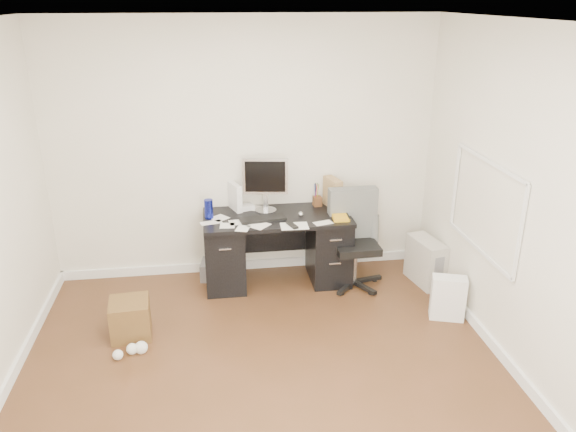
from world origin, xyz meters
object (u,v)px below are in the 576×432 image
object	(u,v)px
office_chair	(356,241)
desk	(277,247)
wicker_basket	(130,318)
keyboard	(263,219)
lcd_monitor	(265,185)
pc_tower	(426,261)

from	to	relation	value
office_chair	desk	bearing A→B (deg)	163.90
desk	wicker_basket	world-z (taller)	desk
keyboard	wicker_basket	world-z (taller)	keyboard
lcd_monitor	pc_tower	distance (m)	1.87
pc_tower	office_chair	bearing A→B (deg)	165.21
desk	wicker_basket	bearing A→B (deg)	-149.40
lcd_monitor	keyboard	world-z (taller)	lcd_monitor
desk	lcd_monitor	world-z (taller)	lcd_monitor
keyboard	office_chair	world-z (taller)	office_chair
office_chair	lcd_monitor	bearing A→B (deg)	157.74
lcd_monitor	keyboard	bearing A→B (deg)	-94.75
keyboard	office_chair	size ratio (longest dim) A/B	0.45
lcd_monitor	pc_tower	bearing A→B (deg)	-4.43
keyboard	office_chair	distance (m)	0.98
keyboard	pc_tower	distance (m)	1.78
wicker_basket	desk	bearing A→B (deg)	30.60
lcd_monitor	office_chair	xyz separation A→B (m)	(0.89, -0.34, -0.53)
keyboard	lcd_monitor	bearing A→B (deg)	67.46
lcd_monitor	office_chair	distance (m)	1.09
desk	office_chair	distance (m)	0.82
lcd_monitor	keyboard	size ratio (longest dim) A/B	1.28
lcd_monitor	pc_tower	size ratio (longest dim) A/B	1.21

